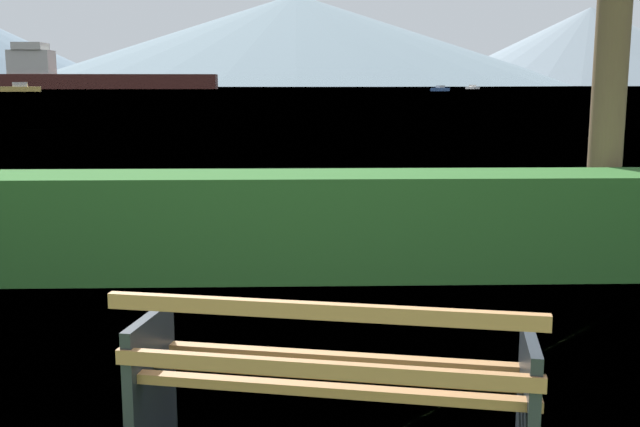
{
  "coord_description": "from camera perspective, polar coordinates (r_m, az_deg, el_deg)",
  "views": [
    {
      "loc": [
        -0.15,
        -3.23,
        1.74
      ],
      "look_at": [
        0.0,
        1.69,
        0.89
      ],
      "focal_mm": 42.46,
      "sensor_mm": 36.0,
      "label": 1
    }
  ],
  "objects": [
    {
      "name": "sailboat_mid",
      "position": [
        174.74,
        9.04,
        9.25
      ],
      "size": [
        4.76,
        4.52,
        1.26
      ],
      "color": "#335693",
      "rests_on": "water_surface"
    },
    {
      "name": "cargo_ship_large",
      "position": [
        248.29,
        -17.13,
        9.86
      ],
      "size": [
        69.08,
        12.63,
        13.98
      ],
      "color": "#471E19",
      "rests_on": "water_surface"
    },
    {
      "name": "fishing_boat_near",
      "position": [
        173.3,
        -21.66,
        8.76
      ],
      "size": [
        8.5,
        4.45,
        1.98
      ],
      "color": "gold",
      "rests_on": "water_surface"
    },
    {
      "name": "hedge_row",
      "position": [
        6.89,
        -0.48,
        -0.83
      ],
      "size": [
        8.89,
        0.85,
        0.93
      ],
      "primitive_type": "cube",
      "color": "#285B23",
      "rests_on": "ground_plane"
    },
    {
      "name": "tender_far",
      "position": [
        241.79,
        11.42,
        9.29
      ],
      "size": [
        2.99,
        7.02,
        1.26
      ],
      "color": "silver",
      "rests_on": "water_surface"
    },
    {
      "name": "park_bench",
      "position": [
        3.43,
        0.72,
        -12.62
      ],
      "size": [
        1.87,
        0.93,
        0.87
      ],
      "color": "olive",
      "rests_on": "ground_plane"
    },
    {
      "name": "distant_hills",
      "position": [
        605.87,
        -9.52,
        12.9
      ],
      "size": [
        835.27,
        420.7,
        80.87
      ],
      "color": "slate",
      "rests_on": "ground_plane"
    },
    {
      "name": "water_surface",
      "position": [
        312.84,
        -1.79,
        9.46
      ],
      "size": [
        620.0,
        620.0,
        0.0
      ],
      "primitive_type": "plane",
      "color": "slate",
      "rests_on": "ground_plane"
    }
  ]
}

